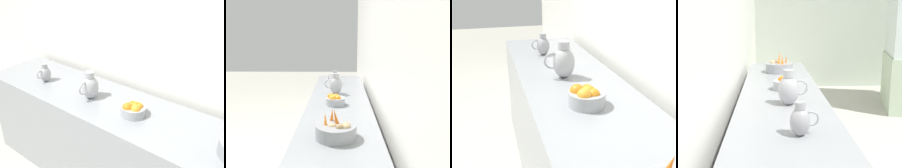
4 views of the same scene
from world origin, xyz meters
TOP-DOWN VIEW (x-y plane):
  - tile_wall_left at (-1.95, 0.62)m, footprint 0.10×7.67m
  - prep_counter at (-1.50, 0.12)m, footprint 0.67×3.14m
  - vegetable_colander at (-1.49, 1.02)m, footprint 0.31×0.31m
  - orange_bowl at (-1.46, 0.20)m, footprint 0.20×0.20m
  - metal_pitcher_tall at (-1.46, -0.26)m, footprint 0.21×0.15m
  - metal_pitcher_short at (-1.44, -0.84)m, footprint 0.16×0.11m

SIDE VIEW (x-z plane):
  - prep_counter at x=-1.50m, z-range 0.00..0.94m
  - orange_bowl at x=-1.46m, z-range 0.93..1.05m
  - vegetable_colander at x=-1.49m, z-range 0.88..1.11m
  - metal_pitcher_short at x=-1.44m, z-range 0.93..1.11m
  - metal_pitcher_tall at x=-1.46m, z-range 0.92..1.18m
  - tile_wall_left at x=-1.95m, z-range 0.00..3.00m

